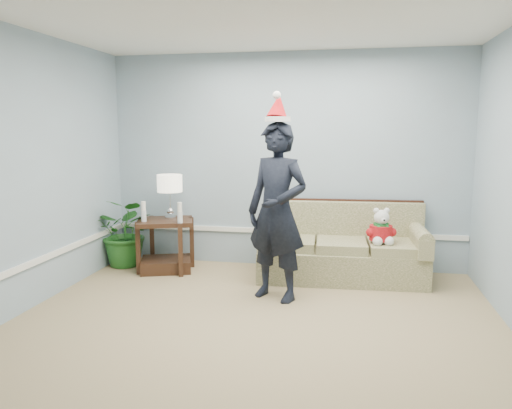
{
  "coord_description": "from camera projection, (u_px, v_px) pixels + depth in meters",
  "views": [
    {
      "loc": [
        0.82,
        -3.76,
        1.76
      ],
      "look_at": [
        -0.19,
        1.55,
        0.93
      ],
      "focal_mm": 35.0,
      "sensor_mm": 36.0,
      "label": 1
    }
  ],
  "objects": [
    {
      "name": "houseplant",
      "position": [
        127.0,
        232.0,
        6.4
      ],
      "size": [
        0.85,
        0.76,
        0.89
      ],
      "primitive_type": "imported",
      "rotation": [
        0.0,
        0.0,
        -0.08
      ],
      "color": "#205D1F",
      "rests_on": "room_shell"
    },
    {
      "name": "table_lamp",
      "position": [
        170.0,
        185.0,
        6.14
      ],
      "size": [
        0.31,
        0.31,
        0.55
      ],
      "color": "silver",
      "rests_on": "side_table"
    },
    {
      "name": "room_shell",
      "position": [
        243.0,
        182.0,
        3.87
      ],
      "size": [
        4.54,
        5.04,
        2.74
      ],
      "color": "#9D8C65",
      "rests_on": "ground"
    },
    {
      "name": "man",
      "position": [
        277.0,
        212.0,
        5.09
      ],
      "size": [
        0.79,
        0.67,
        1.83
      ],
      "primitive_type": "imported",
      "rotation": [
        0.0,
        0.0,
        -0.4
      ],
      "color": "black",
      "rests_on": "room_shell"
    },
    {
      "name": "wainscot_trim",
      "position": [
        160.0,
        251.0,
        5.36
      ],
      "size": [
        4.49,
        4.99,
        0.06
      ],
      "color": "white",
      "rests_on": "room_shell"
    },
    {
      "name": "teddy_bear",
      "position": [
        381.0,
        231.0,
        5.62
      ],
      "size": [
        0.31,
        0.32,
        0.41
      ],
      "rotation": [
        0.0,
        0.0,
        0.23
      ],
      "color": "silver",
      "rests_on": "sofa"
    },
    {
      "name": "candle_pair",
      "position": [
        162.0,
        213.0,
        5.97
      ],
      "size": [
        0.52,
        0.06,
        0.25
      ],
      "color": "silver",
      "rests_on": "side_table"
    },
    {
      "name": "santa_hat",
      "position": [
        278.0,
        109.0,
        4.95
      ],
      "size": [
        0.31,
        0.34,
        0.31
      ],
      "rotation": [
        0.0,
        0.0,
        -0.21
      ],
      "color": "silver",
      "rests_on": "man"
    },
    {
      "name": "side_table",
      "position": [
        166.0,
        251.0,
        6.21
      ],
      "size": [
        0.82,
        0.75,
        0.65
      ],
      "rotation": [
        0.0,
        0.0,
        0.33
      ],
      "color": "#3A1F15",
      "rests_on": "room_shell"
    },
    {
      "name": "sofa",
      "position": [
        341.0,
        251.0,
        5.92
      ],
      "size": [
        1.96,
        0.92,
        0.9
      ],
      "rotation": [
        0.0,
        0.0,
        0.05
      ],
      "color": "#4A5629",
      "rests_on": "room_shell"
    }
  ]
}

